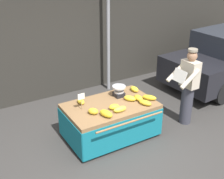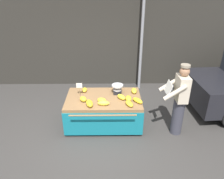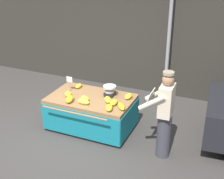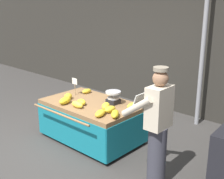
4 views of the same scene
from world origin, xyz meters
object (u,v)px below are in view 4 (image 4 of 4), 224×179
object	(u,v)px
banana_bunch_2	(100,113)
banana_bunch_9	(106,106)
banana_bunch_1	(115,114)
banana_bunch_0	(81,102)
banana_bunch_7	(77,104)
banana_bunch_4	(133,106)
weighing_scale	(113,97)
banana_bunch_6	(65,100)
banana_cart	(92,112)
banana_bunch_3	(87,91)
banana_bunch_5	(110,109)
banana_bunch_8	(68,96)
price_sign	(75,83)
street_pole	(203,45)
vendor_person	(157,127)

from	to	relation	value
banana_bunch_2	banana_bunch_9	xyz separation A→B (m)	(-0.16, 0.30, 0.00)
banana_bunch_1	banana_bunch_2	bearing A→B (deg)	-147.21
banana_bunch_0	banana_bunch_7	world-z (taller)	banana_bunch_7
banana_bunch_4	weighing_scale	bearing A→B (deg)	-174.97
banana_bunch_4	banana_bunch_6	world-z (taller)	banana_bunch_6
banana_bunch_7	weighing_scale	bearing A→B (deg)	59.95
banana_bunch_2	banana_bunch_4	world-z (taller)	banana_bunch_4
banana_cart	banana_bunch_9	world-z (taller)	banana_bunch_9
weighing_scale	banana_bunch_6	size ratio (longest dim) A/B	0.96
banana_bunch_3	banana_bunch_4	distance (m)	1.25
banana_bunch_5	weighing_scale	bearing A→B (deg)	124.87
banana_bunch_0	banana_bunch_8	distance (m)	0.43
banana_bunch_1	banana_bunch_3	xyz separation A→B (m)	(-1.28, 0.57, -0.01)
price_sign	street_pole	bearing A→B (deg)	48.28
banana_bunch_0	banana_bunch_5	xyz separation A→B (m)	(0.62, 0.08, -0.00)
banana_bunch_6	banana_bunch_9	bearing A→B (deg)	22.63
banana_bunch_8	banana_bunch_9	distance (m)	0.90
banana_bunch_3	banana_bunch_4	size ratio (longest dim) A/B	0.90
banana_cart	banana_bunch_2	world-z (taller)	banana_bunch_2
banana_bunch_5	banana_bunch_6	bearing A→B (deg)	-165.30
street_pole	banana_bunch_2	xyz separation A→B (m)	(-0.54, -2.38, -0.91)
banana_bunch_3	banana_bunch_9	world-z (taller)	banana_bunch_9
banana_bunch_0	banana_bunch_9	distance (m)	0.48
street_pole	vendor_person	distance (m)	2.60
street_pole	banana_bunch_8	distance (m)	2.84
banana_bunch_8	banana_bunch_9	world-z (taller)	banana_bunch_8
banana_bunch_5	banana_bunch_6	size ratio (longest dim) A/B	0.81
banana_cart	price_sign	xyz separation A→B (m)	(-0.58, 0.11, 0.44)
price_sign	banana_bunch_1	world-z (taller)	price_sign
banana_bunch_2	banana_bunch_3	distance (m)	1.28
banana_bunch_1	street_pole	bearing A→B (deg)	81.53
banana_bunch_4	banana_bunch_5	bearing A→B (deg)	-113.72
price_sign	vendor_person	xyz separation A→B (m)	(2.27, -0.49, -0.11)
weighing_scale	banana_bunch_6	bearing A→B (deg)	-137.60
banana_bunch_6	banana_bunch_8	size ratio (longest dim) A/B	1.45
banana_bunch_2	banana_bunch_5	size ratio (longest dim) A/B	1.19
banana_cart	banana_bunch_7	world-z (taller)	banana_bunch_7
banana_bunch_4	vendor_person	distance (m)	1.14
banana_bunch_9	vendor_person	size ratio (longest dim) A/B	0.15
banana_bunch_4	vendor_person	world-z (taller)	vendor_person
banana_bunch_2	banana_bunch_7	world-z (taller)	banana_bunch_7
banana_bunch_3	price_sign	bearing A→B (deg)	-111.66
banana_bunch_6	banana_bunch_8	bearing A→B (deg)	128.21
price_sign	banana_bunch_0	world-z (taller)	price_sign
banana_bunch_3	banana_bunch_6	size ratio (longest dim) A/B	0.75
banana_bunch_7	banana_bunch_8	size ratio (longest dim) A/B	1.32
banana_cart	weighing_scale	bearing A→B (deg)	33.45
street_pole	banana_bunch_1	size ratio (longest dim) A/B	11.55
street_pole	banana_bunch_4	xyz separation A→B (m)	(-0.37, -1.76, -0.90)
banana_bunch_1	banana_bunch_8	xyz separation A→B (m)	(-1.26, 0.07, 0.01)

